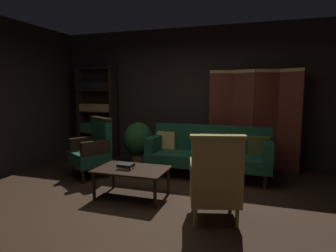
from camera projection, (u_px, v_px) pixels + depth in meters
ground_plane at (150, 202)px, 3.86m from camera, size 10.00×10.00×0.00m
back_wall at (192, 96)px, 5.99m from camera, size 7.20×0.10×2.80m
side_wall_left at (9, 96)px, 5.17m from camera, size 0.10×3.60×2.80m
folding_screen at (254, 118)px, 5.38m from camera, size 1.69×0.32×1.90m
bookshelf at (98, 111)px, 6.46m from camera, size 0.90×0.32×2.05m
velvet_couch at (209, 151)px, 5.00m from camera, size 2.12×0.78×0.88m
coffee_table at (132, 172)px, 3.99m from camera, size 1.00×0.64×0.42m
armchair_gilt_accent at (215, 180)px, 3.26m from camera, size 0.71×0.71×1.04m
armchair_wing_left at (93, 149)px, 4.93m from camera, size 0.80×0.79×1.04m
potted_plant at (138, 141)px, 5.61m from camera, size 0.59×0.59×0.88m
book_tan_leather at (126, 168)px, 3.97m from camera, size 0.23×0.24×0.03m
book_black_cloth at (126, 165)px, 3.97m from camera, size 0.21×0.17×0.04m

